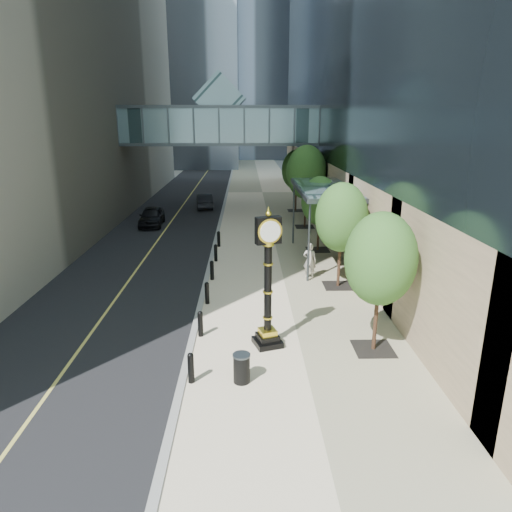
{
  "coord_description": "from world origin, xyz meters",
  "views": [
    {
      "loc": [
        -0.98,
        -11.63,
        7.98
      ],
      "look_at": [
        -0.52,
        7.04,
        2.37
      ],
      "focal_mm": 32.0,
      "sensor_mm": 36.0,
      "label": 1
    }
  ],
  "objects_px": {
    "trash_bin": "(242,369)",
    "car_near": "(152,216)",
    "pedestrian": "(310,261)",
    "street_clock": "(268,290)",
    "car_far": "(204,201)"
  },
  "relations": [
    {
      "from": "trash_bin",
      "to": "car_near",
      "type": "height_order",
      "value": "car_near"
    },
    {
      "from": "street_clock",
      "to": "car_far",
      "type": "xyz_separation_m",
      "value": [
        -4.59,
        27.46,
        -1.54
      ]
    },
    {
      "from": "pedestrian",
      "to": "car_near",
      "type": "bearing_deg",
      "value": -33.58
    },
    {
      "from": "street_clock",
      "to": "car_near",
      "type": "height_order",
      "value": "street_clock"
    },
    {
      "from": "street_clock",
      "to": "car_near",
      "type": "xyz_separation_m",
      "value": [
        -8.07,
        20.05,
        -1.48
      ]
    },
    {
      "from": "pedestrian",
      "to": "car_far",
      "type": "relative_size",
      "value": 0.46
    },
    {
      "from": "trash_bin",
      "to": "pedestrian",
      "type": "relative_size",
      "value": 0.48
    },
    {
      "from": "pedestrian",
      "to": "car_far",
      "type": "distance_m",
      "value": 21.37
    },
    {
      "from": "street_clock",
      "to": "trash_bin",
      "type": "bearing_deg",
      "value": -128.86
    },
    {
      "from": "car_near",
      "to": "pedestrian",
      "type": "bearing_deg",
      "value": -53.19
    },
    {
      "from": "car_near",
      "to": "car_far",
      "type": "bearing_deg",
      "value": 61.86
    },
    {
      "from": "street_clock",
      "to": "car_far",
      "type": "bearing_deg",
      "value": 81.53
    },
    {
      "from": "street_clock",
      "to": "car_far",
      "type": "height_order",
      "value": "street_clock"
    },
    {
      "from": "street_clock",
      "to": "trash_bin",
      "type": "xyz_separation_m",
      "value": [
        -0.93,
        -2.43,
        -1.71
      ]
    },
    {
      "from": "trash_bin",
      "to": "car_near",
      "type": "bearing_deg",
      "value": 107.63
    }
  ]
}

